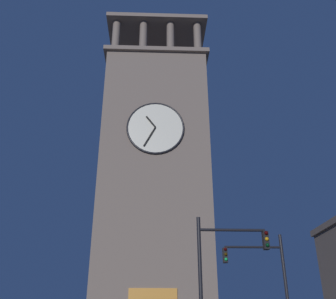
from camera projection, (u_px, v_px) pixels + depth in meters
clocktower at (154, 188)px, 32.68m from camera, size 9.23×8.65×30.74m
traffic_signal_near at (266, 278)px, 19.38m from camera, size 3.15×0.41×6.06m
traffic_signal_mid at (222, 268)px, 15.59m from camera, size 2.98×0.41×5.86m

